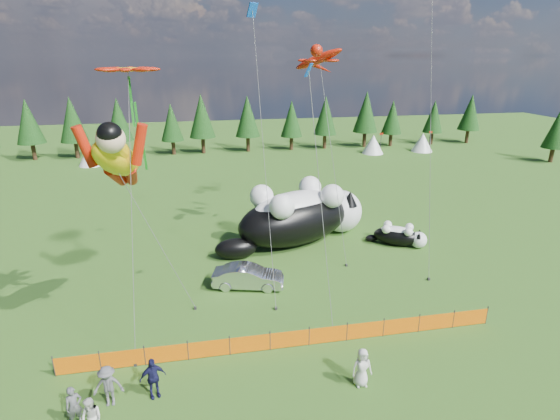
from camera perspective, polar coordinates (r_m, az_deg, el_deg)
name	(u,v)px	position (r m, az deg, el deg)	size (l,w,h in m)	color
ground	(279,315)	(25.49, -0.19, -13.53)	(160.00, 160.00, 0.00)	#0D380A
safety_fence	(290,339)	(22.78, 1.28, -16.51)	(22.06, 0.06, 1.10)	#262626
tree_line	(222,126)	(66.85, -7.53, 10.83)	(90.00, 4.00, 8.00)	black
festival_tents	(302,147)	(64.03, 2.85, 8.23)	(50.00, 3.20, 2.80)	white
cat_large	(301,214)	(33.97, 2.82, -0.58)	(12.52, 7.89, 4.72)	black
cat_small	(399,235)	(34.98, 15.32, -3.20)	(4.27, 3.21, 1.70)	black
car	(248,277)	(27.91, -4.17, -8.68)	(1.56, 4.46, 1.47)	silver
spectator_a	(74,406)	(20.51, -25.31, -22.16)	(0.63, 0.42, 1.74)	#525256
spectator_b	(92,419)	(19.72, -23.40, -23.72)	(0.86, 0.51, 1.77)	silver
spectator_c	(153,378)	(20.61, -16.29, -20.31)	(1.12, 0.57, 1.91)	#16163E
spectator_d	(108,386)	(20.80, -21.54, -20.62)	(1.22, 0.63, 1.89)	#525256
spectator_e	(362,367)	(20.76, 10.65, -19.56)	(0.90, 0.59, 1.84)	silver
superhero_kite	(117,159)	(22.39, -20.55, 6.30)	(5.95, 5.83, 11.76)	yellow
gecko_kite	(318,59)	(34.03, 5.04, 19.03)	(6.08, 9.74, 15.43)	#B61B09
flower_kite	(128,73)	(21.91, -19.22, 16.51)	(3.27, 5.39, 13.68)	#B61B09
diamond_kite_a	(253,21)	(28.22, -3.51, 23.42)	(1.14, 7.04, 17.79)	#0B49B3
diamond_kite_c	(310,88)	(21.76, 3.98, 15.66)	(1.23, 3.48, 13.95)	#0B49B3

